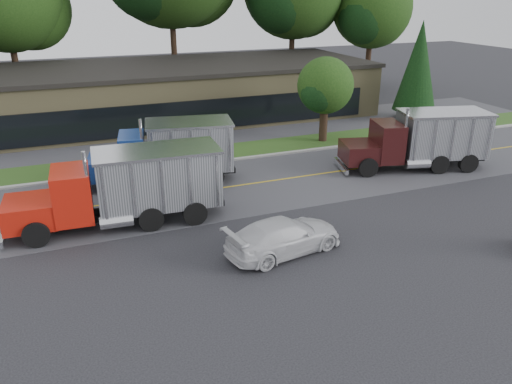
{
  "coord_description": "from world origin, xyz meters",
  "views": [
    {
      "loc": [
        -6.84,
        -14.83,
        9.94
      ],
      "look_at": [
        0.49,
        3.72,
        1.8
      ],
      "focal_mm": 35.0,
      "sensor_mm": 36.0,
      "label": 1
    }
  ],
  "objects_px": {
    "dump_truck_blue": "(170,151)",
    "rally_car": "(284,236)",
    "dump_truck_maroon": "(423,138)",
    "dump_truck_red": "(130,185)"
  },
  "relations": [
    {
      "from": "dump_truck_blue",
      "to": "dump_truck_maroon",
      "type": "xyz_separation_m",
      "value": [
        14.3,
        -3.12,
        0.0
      ]
    },
    {
      "from": "dump_truck_red",
      "to": "dump_truck_maroon",
      "type": "height_order",
      "value": "same"
    },
    {
      "from": "dump_truck_maroon",
      "to": "rally_car",
      "type": "bearing_deg",
      "value": 42.92
    },
    {
      "from": "rally_car",
      "to": "dump_truck_red",
      "type": "bearing_deg",
      "value": 35.78
    },
    {
      "from": "dump_truck_blue",
      "to": "dump_truck_maroon",
      "type": "relative_size",
      "value": 0.91
    },
    {
      "from": "dump_truck_red",
      "to": "rally_car",
      "type": "bearing_deg",
      "value": 139.09
    },
    {
      "from": "dump_truck_blue",
      "to": "rally_car",
      "type": "height_order",
      "value": "dump_truck_blue"
    },
    {
      "from": "dump_truck_red",
      "to": "dump_truck_maroon",
      "type": "xyz_separation_m",
      "value": [
        17.13,
        1.35,
        -0.0
      ]
    },
    {
      "from": "dump_truck_maroon",
      "to": "dump_truck_blue",
      "type": "bearing_deg",
      "value": 2.13
    },
    {
      "from": "dump_truck_blue",
      "to": "rally_car",
      "type": "bearing_deg",
      "value": 114.44
    }
  ]
}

